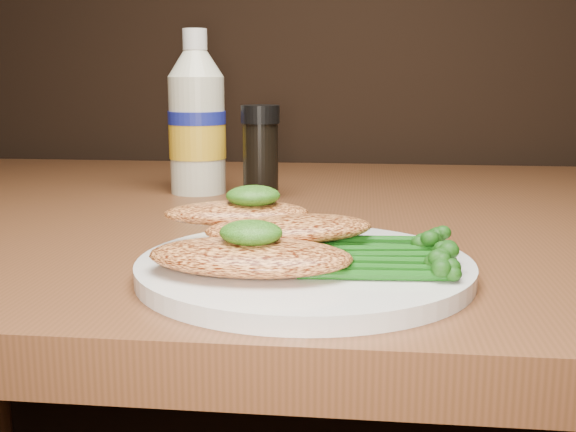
# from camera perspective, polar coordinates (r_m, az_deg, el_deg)

# --- Properties ---
(plate) EXTENTS (0.24, 0.24, 0.01)m
(plate) POSITION_cam_1_polar(r_m,az_deg,el_deg) (0.50, 1.38, -4.29)
(plate) COLOR white
(plate) RESTS_ON dining_table
(chicken_front) EXTENTS (0.14, 0.08, 0.02)m
(chicken_front) POSITION_cam_1_polar(r_m,az_deg,el_deg) (0.46, -3.15, -3.35)
(chicken_front) COLOR #F99B4F
(chicken_front) RESTS_ON plate
(chicken_mid) EXTENTS (0.14, 0.10, 0.02)m
(chicken_mid) POSITION_cam_1_polar(r_m,az_deg,el_deg) (0.51, 0.15, -1.05)
(chicken_mid) COLOR #F99B4F
(chicken_mid) RESTS_ON plate
(chicken_back) EXTENTS (0.12, 0.08, 0.02)m
(chicken_back) POSITION_cam_1_polar(r_m,az_deg,el_deg) (0.53, -4.27, 0.26)
(chicken_back) COLOR #F99B4F
(chicken_back) RESTS_ON plate
(pesto_front) EXTENTS (0.05, 0.05, 0.02)m
(pesto_front) POSITION_cam_1_polar(r_m,az_deg,el_deg) (0.46, -3.08, -1.39)
(pesto_front) COLOR black
(pesto_front) RESTS_ON chicken_front
(pesto_back) EXTENTS (0.05, 0.05, 0.02)m
(pesto_back) POSITION_cam_1_polar(r_m,az_deg,el_deg) (0.53, -2.90, 1.68)
(pesto_back) COLOR black
(pesto_back) RESTS_ON chicken_back
(broccolini_bundle) EXTENTS (0.13, 0.11, 0.02)m
(broccolini_bundle) POSITION_cam_1_polar(r_m,az_deg,el_deg) (0.49, 7.29, -2.78)
(broccolini_bundle) COLOR #165512
(broccolini_bundle) RESTS_ON plate
(mayo_bottle) EXTENTS (0.09, 0.09, 0.20)m
(mayo_bottle) POSITION_cam_1_polar(r_m,az_deg,el_deg) (0.86, -7.54, 8.48)
(mayo_bottle) COLOR beige
(mayo_bottle) RESTS_ON dining_table
(pepper_grinder) EXTENTS (0.05, 0.05, 0.11)m
(pepper_grinder) POSITION_cam_1_polar(r_m,az_deg,el_deg) (0.81, -2.28, 5.25)
(pepper_grinder) COLOR black
(pepper_grinder) RESTS_ON dining_table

